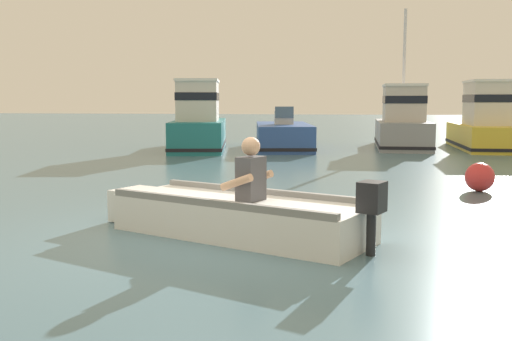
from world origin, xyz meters
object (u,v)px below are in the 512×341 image
mooring_buoy (480,177)px  moored_boat_yellow (491,124)px  rowboat_with_person (236,215)px  moored_boat_blue (283,137)px  moored_boat_grey (402,124)px  moored_boat_teal (199,124)px

mooring_buoy → moored_boat_yellow: bearing=76.9°
rowboat_with_person → moored_boat_yellow: moored_boat_yellow is taller
moored_boat_yellow → mooring_buoy: moored_boat_yellow is taller
moored_boat_blue → mooring_buoy: 9.83m
moored_boat_blue → moored_boat_grey: size_ratio=1.05×
moored_boat_grey → mooring_buoy: size_ratio=8.98×
moored_boat_blue → moored_boat_yellow: (6.76, 0.83, 0.43)m
moored_boat_yellow → moored_boat_blue: bearing=-173.0°
moored_boat_blue → mooring_buoy: (4.54, -8.72, -0.14)m
moored_boat_blue → moored_boat_grey: bearing=12.6°
moored_boat_grey → moored_boat_yellow: moored_boat_grey is taller
rowboat_with_person → moored_boat_grey: moored_boat_grey is taller
moored_boat_yellow → mooring_buoy: size_ratio=9.45×
rowboat_with_person → moored_boat_blue: (-0.94, 12.80, 0.14)m
moored_boat_teal → moored_boat_grey: (6.60, 1.73, -0.04)m
moored_boat_grey → moored_boat_yellow: 2.83m
moored_boat_teal → moored_boat_yellow: moored_boat_teal is taller
moored_boat_teal → moored_boat_grey: size_ratio=1.12×
moored_boat_teal → moored_boat_grey: bearing=14.7°
rowboat_with_person → mooring_buoy: size_ratio=6.97×
moored_boat_grey → moored_boat_blue: bearing=-167.4°
moored_boat_blue → mooring_buoy: size_ratio=9.45×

